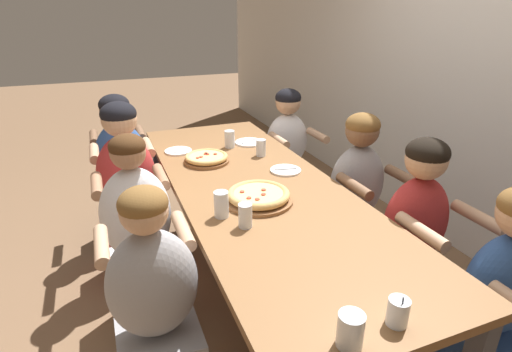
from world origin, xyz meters
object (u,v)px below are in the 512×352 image
Objects in this scene: empty_plate_b at (178,151)px; empty_plate_a at (249,142)px; drinking_glass_a at (261,148)px; pizza_board_second at (207,158)px; diner_far_midright at (411,251)px; drinking_glass_c at (230,139)px; diner_far_right at (495,319)px; diner_near_midleft at (130,200)px; diner_near_left at (124,176)px; diner_near_midright at (157,321)px; diner_far_center at (354,209)px; diner_far_left at (286,159)px; cocktail_glass_blue at (398,313)px; drinking_glass_d at (221,205)px; pizza_board_main at (258,196)px; drinking_glass_e at (245,217)px; empty_plate_c at (286,170)px; diner_near_center at (140,247)px.

empty_plate_a is at bearing 89.91° from empty_plate_b.
drinking_glass_a is at bearing 60.71° from empty_plate_b.
pizza_board_second is 0.25× the size of diner_far_midright.
drinking_glass_c is 1.85m from diner_far_right.
diner_near_midleft is (-1.60, -1.32, 0.05)m from diner_far_right.
pizza_board_second is 0.25× the size of diner_near_left.
diner_far_midright is (-0.00, 1.32, 0.02)m from diner_near_midright.
diner_far_center is 1.70m from diner_near_left.
diner_far_left reaches higher than empty_plate_b.
cocktail_glass_blue is 0.90× the size of drinking_glass_d.
diner_near_midright reaches higher than empty_plate_a.
pizza_board_main is 1.16m from diner_far_right.
drinking_glass_e is 1.13m from diner_far_right.
diner_near_midleft is at bearing -90.00° from diner_near_left.
diner_far_midright is at bearing 39.90° from pizza_board_second.
drinking_glass_d is at bearing -20.33° from drinking_glass_c.
pizza_board_main is 3.15× the size of drinking_glass_a.
pizza_board_second is at bearing -128.83° from empty_plate_c.
diner_far_left is 2.00m from diner_near_midright.
diner_far_left reaches higher than drinking_glass_a.
diner_near_left is at bearing -39.38° from diner_far_center.
diner_far_left is (-0.84, 0.42, -0.28)m from empty_plate_c.
diner_far_midright is at bearing 26.09° from drinking_glass_c.
diner_far_right is at bearing 90.00° from diner_far_midright.
empty_plate_b is 0.79m from empty_plate_c.
diner_far_left reaches higher than pizza_board_main.
drinking_glass_a is at bearing -45.16° from diner_far_center.
empty_plate_a is 0.58m from diner_far_left.
diner_far_right is at bearing -20.94° from diner_near_midright.
diner_far_center is at bearing 103.34° from pizza_board_main.
empty_plate_b is 0.99m from drinking_glass_d.
diner_far_left is at bearing -90.00° from diner_far_center.
diner_near_midright is at bearing -35.23° from empty_plate_a.
cocktail_glass_blue is at bearing 43.36° from diner_far_midright.
diner_far_midright is 2.07m from diner_near_left.
diner_far_left is at bearing -90.00° from diner_far_right.
diner_near_center reaches higher than drinking_glass_c.
drinking_glass_a is 0.94m from drinking_glass_e.
pizza_board_main is at bearing 8.59° from pizza_board_second.
diner_near_center reaches higher than drinking_glass_e.
diner_far_right is (1.09, 1.32, -0.01)m from diner_near_center.
diner_near_left reaches higher than drinking_glass_e.
drinking_glass_d is 0.11× the size of diner_near_midleft.
diner_far_left is 1.38m from diner_near_midleft.
empty_plate_a is at bearing -21.25° from diner_near_left.
drinking_glass_d reaches higher than empty_plate_c.
diner_near_left is (-0.09, -1.32, 0.02)m from diner_far_left.
pizza_board_second is at bearing 176.57° from drinking_glass_e.
diner_far_left is (-0.54, 0.46, -0.33)m from drinking_glass_a.
diner_near_center is at bearing -130.81° from drinking_glass_d.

